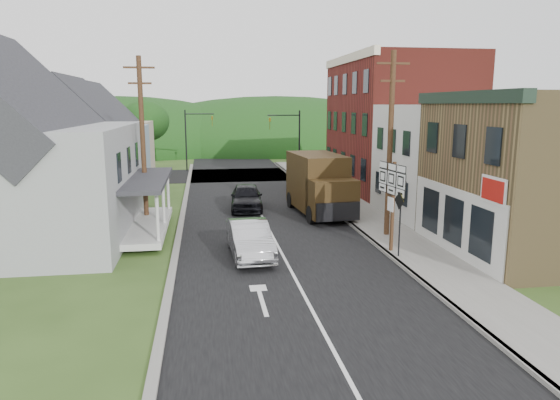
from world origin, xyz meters
name	(u,v)px	position (x,y,z in m)	size (l,w,h in m)	color
ground	(287,264)	(0.00, 0.00, 0.00)	(120.00, 120.00, 0.00)	#2D4719
road	(260,213)	(0.00, 10.00, 0.00)	(9.00, 90.00, 0.02)	black
cross_road	(240,175)	(0.00, 27.00, 0.00)	(60.00, 9.00, 0.02)	black
sidewalk_right	(364,216)	(5.90, 8.00, 0.07)	(2.80, 55.00, 0.15)	slate
curb_right	(341,217)	(4.55, 8.00, 0.07)	(0.20, 55.00, 0.15)	slate
curb_left	(181,222)	(-4.65, 8.00, 0.06)	(0.30, 55.00, 0.12)	slate
storefront_tan	(543,175)	(11.30, 0.00, 3.50)	(8.00, 8.00, 7.00)	brown
storefront_white	(457,161)	(11.30, 7.50, 3.25)	(8.00, 7.00, 6.50)	silver
storefront_red	(397,125)	(11.30, 17.00, 5.00)	(8.00, 12.00, 10.00)	maroon
house_gray	(20,153)	(-12.00, 6.00, 4.23)	(10.20, 12.24, 8.35)	#9E9FA3
house_blue	(92,145)	(-11.00, 17.00, 3.69)	(7.14, 8.16, 7.28)	#8197B0
house_cream	(108,137)	(-11.50, 26.00, 3.69)	(7.14, 8.16, 7.28)	#B9A88F
utility_pole_right	(390,144)	(5.60, 3.50, 4.66)	(1.60, 0.26, 9.00)	#472D19
utility_pole_left	(143,140)	(-6.50, 8.00, 4.66)	(1.60, 0.26, 9.00)	#472D19
traffic_signal_right	(292,137)	(4.30, 23.50, 3.76)	(2.87, 0.20, 6.00)	black
traffic_signal_left	(193,133)	(-4.30, 30.50, 3.76)	(2.87, 0.20, 6.00)	black
tree_left_d	(145,121)	(-9.00, 32.00, 4.88)	(4.80, 4.80, 6.94)	#382616
forested_ridge	(226,149)	(0.00, 55.00, 0.00)	(90.00, 30.00, 16.00)	#183710
silver_sedan	(250,240)	(-1.44, 1.26, 0.77)	(1.63, 4.67, 1.54)	#BCBBC1
dark_sedan	(246,197)	(-0.74, 11.05, 0.81)	(1.91, 4.74, 1.62)	black
delivery_van	(320,185)	(3.49, 9.16, 1.81)	(3.10, 6.60, 3.58)	#31210D
route_sign_cluster	(392,194)	(4.74, 0.80, 2.71)	(0.37, 2.25, 3.95)	#472D19
warning_sign	(400,215)	(4.77, -0.07, 1.93)	(0.17, 0.77, 2.79)	black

